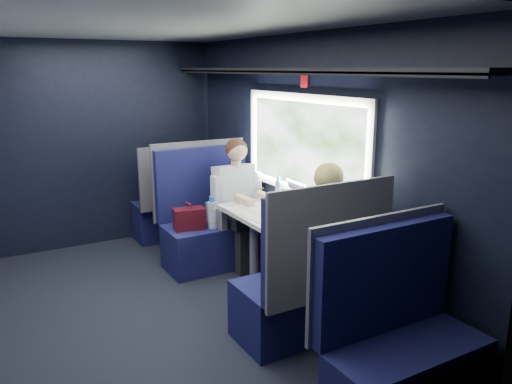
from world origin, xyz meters
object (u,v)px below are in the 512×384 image
woman (323,236)px  man (239,197)px  table (269,221)px  seat_row_front (178,205)px  seat_row_back (400,346)px  bottle_small (279,190)px  seat_bay_near (210,225)px  seat_bay_far (308,287)px  laptop (293,201)px  cup (276,196)px

woman → man: bearing=90.0°
table → seat_row_front: seat_row_front is taller
seat_row_back → bottle_small: (0.48, 2.11, 0.44)m
seat_bay_near → seat_row_front: seat_bay_near is taller
man → seat_bay_far: bearing=-99.0°
bottle_small → laptop: bearing=-93.7°
seat_bay_far → seat_row_front: 2.67m
seat_row_front → seat_bay_far: bearing=-90.0°
man → seat_bay_near: bearing=146.6°
table → laptop: (0.28, 0.04, 0.14)m
table → seat_bay_near: seat_bay_near is taller
table → cup: size_ratio=12.35×
woman → cup: bearing=77.8°
woman → table: bearing=95.5°
seat_row_back → cup: 2.24m
laptop → cup: laptop is taller
man → woman: 1.41m
seat_row_front → bottle_small: 1.62m
woman → bottle_small: size_ratio=5.45×
seat_row_front → woman: (0.25, -2.50, 0.32)m
seat_bay_near → seat_row_back: seat_bay_near is taller
man → woman: bearing=-90.0°
man → woman: (0.00, -1.41, 0.01)m
bottle_small → table: bearing=-133.8°
seat_bay_near → bottle_small: seat_bay_near is taller
bottle_small → cup: 0.08m
woman → laptop: size_ratio=3.97×
woman → cup: woman is taller
table → seat_row_front: 1.82m
table → laptop: 0.32m
cup → seat_bay_far: bearing=-111.3°
table → seat_row_back: size_ratio=0.86×
seat_bay_near → man: man is taller
table → laptop: laptop is taller
seat_row_back → bottle_small: bearing=77.2°
woman → seat_bay_far: bearing=-146.2°
seat_row_front → man: (0.25, -1.10, 0.31)m
table → seat_row_back: bearing=-95.8°
table → laptop: size_ratio=3.00×
seat_bay_near → laptop: (0.47, -0.83, 0.39)m
man → cup: man is taller
seat_bay_far → table: bearing=78.2°
seat_bay_near → bottle_small: bearing=-48.8°
seat_bay_near → woman: (0.26, -1.58, 0.31)m
seat_bay_far → bottle_small: 1.35m
woman → seat_bay_near: bearing=99.3°
laptop → seat_row_front: bearing=104.8°
laptop → bottle_small: size_ratio=1.37×
seat_row_front → seat_row_back: 3.59m
table → laptop: bearing=8.6°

